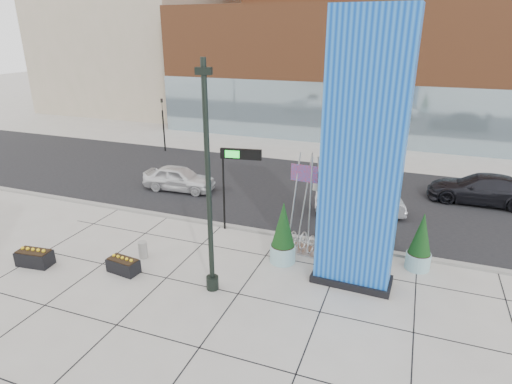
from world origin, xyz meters
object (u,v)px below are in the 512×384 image
(public_art_sculpture, at_px, (308,227))
(overhead_street_sign, at_px, (237,162))
(blue_pylon, at_px, (362,163))
(concrete_bollard, at_px, (143,250))
(car_white_west, at_px, (179,178))
(car_silver_mid, at_px, (360,201))
(lamp_post, at_px, (209,205))

(public_art_sculpture, distance_m, overhead_street_sign, 4.32)
(blue_pylon, xyz_separation_m, concrete_bollard, (-8.45, -1.17, -4.32))
(overhead_street_sign, distance_m, car_white_west, 7.19)
(blue_pylon, bearing_deg, public_art_sculpture, 143.01)
(overhead_street_sign, bearing_deg, blue_pylon, -33.67)
(public_art_sculpture, bearing_deg, overhead_street_sign, 176.48)
(concrete_bollard, bearing_deg, public_art_sculpture, 25.02)
(car_white_west, bearing_deg, concrete_bollard, -163.93)
(blue_pylon, relative_size, car_silver_mid, 2.15)
(car_silver_mid, bearing_deg, car_white_west, 76.55)
(blue_pylon, xyz_separation_m, car_silver_mid, (-0.65, 6.53, -3.94))
(car_white_west, bearing_deg, public_art_sculpture, -121.00)
(lamp_post, bearing_deg, concrete_bollard, 163.92)
(car_silver_mid, bearing_deg, blue_pylon, 171.85)
(blue_pylon, relative_size, lamp_post, 1.19)
(concrete_bollard, height_order, car_silver_mid, car_silver_mid)
(concrete_bollard, xyz_separation_m, car_silver_mid, (7.81, 7.70, 0.38))
(concrete_bollard, bearing_deg, lamp_post, -16.08)
(lamp_post, relative_size, overhead_street_sign, 2.05)
(public_art_sculpture, relative_size, concrete_bollard, 6.07)
(blue_pylon, xyz_separation_m, public_art_sculpture, (-2.16, 1.77, -3.54))
(concrete_bollard, distance_m, car_white_west, 8.11)
(lamp_post, distance_m, overhead_street_sign, 4.93)
(blue_pylon, height_order, public_art_sculpture, blue_pylon)
(concrete_bollard, bearing_deg, car_silver_mid, 44.62)
(lamp_post, xyz_separation_m, car_silver_mid, (4.06, 8.78, -2.60))
(blue_pylon, distance_m, car_white_west, 13.48)
(lamp_post, relative_size, public_art_sculpture, 1.88)
(concrete_bollard, relative_size, car_white_west, 0.17)
(car_silver_mid, bearing_deg, overhead_street_sign, 114.09)
(concrete_bollard, relative_size, car_silver_mid, 0.16)
(public_art_sculpture, bearing_deg, lamp_post, -113.26)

